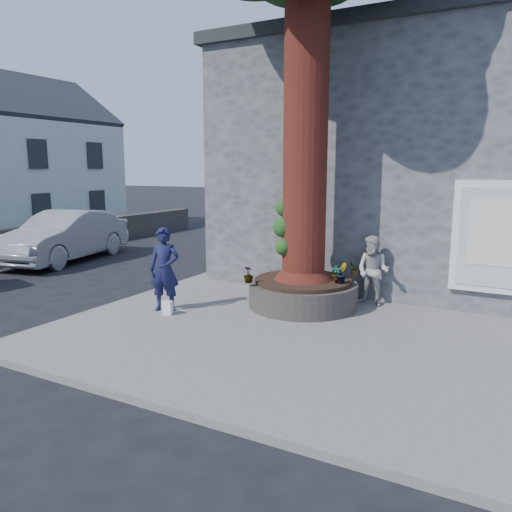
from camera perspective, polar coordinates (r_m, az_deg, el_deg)
The scene contains 14 objects.
ground at distance 9.46m, azimuth -4.06°, elevation -8.70°, with size 120.00×120.00×0.00m, color black.
pavement at distance 9.63m, azimuth 6.83°, elevation -8.02°, with size 9.00×8.00×0.12m, color slate.
yellow_line at distance 12.02m, azimuth -13.82°, elevation -4.87°, with size 0.10×30.00×0.01m, color yellow.
stone_shop at distance 14.91m, azimuth 19.84°, elevation 9.93°, with size 10.30×8.30×6.30m.
planter at distance 10.68m, azimuth 5.38°, elevation -4.22°, with size 2.30×2.30×0.60m.
cottage_far at distance 26.42m, azimuth -25.83°, elevation 10.68°, with size 7.30×7.40×8.75m.
man at distance 10.38m, azimuth -10.41°, elevation -1.53°, with size 0.63×0.41×1.73m, color #16183D.
woman at distance 10.92m, azimuth 13.22°, elevation -1.66°, with size 0.73×0.57×1.50m, color #B8B4B0.
shopping_bag at distance 10.24m, azimuth -10.06°, elevation -5.84°, with size 0.20×0.12×0.28m, color white.
car_silver at distance 17.55m, azimuth -21.00°, elevation 2.13°, with size 1.75×5.01×1.65m, color #95969C.
plant_a at distance 10.27m, azimuth 9.20°, elevation -2.11°, with size 0.19×0.13×0.36m, color gray.
plant_b at distance 10.25m, azimuth 9.75°, elevation -1.94°, with size 0.23×0.23×0.43m, color gray.
plant_c at distance 10.19m, azimuth -0.87°, elevation -2.09°, with size 0.19×0.19×0.34m, color gray.
plant_d at distance 11.07m, azimuth 11.21°, elevation -1.39°, with size 0.28×0.25×0.31m, color gray.
Camera 1 is at (4.86, -7.52, 3.03)m, focal length 35.00 mm.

